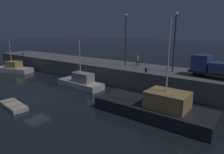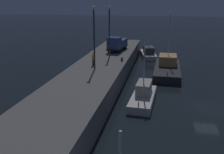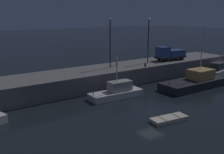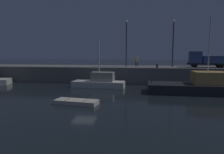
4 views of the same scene
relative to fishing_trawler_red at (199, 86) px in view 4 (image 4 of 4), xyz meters
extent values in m
plane|color=black|center=(-13.19, -4.37, -0.90)|extent=(320.00, 320.00, 0.00)
cube|color=slate|center=(-13.19, 9.42, 0.43)|extent=(59.61, 7.06, 2.65)
cube|color=#232328|center=(-0.34, 0.01, -0.32)|extent=(11.55, 4.04, 1.17)
cube|color=tan|center=(1.15, -0.02, 1.03)|extent=(3.74, 2.77, 1.53)
cylinder|color=silver|center=(0.96, -0.01, 5.06)|extent=(0.14, 0.14, 6.53)
cylinder|color=#262626|center=(-5.63, 0.08, 0.52)|extent=(0.10, 0.10, 0.50)
cube|color=silver|center=(-13.06, 2.76, -0.46)|extent=(7.67, 2.79, 0.88)
cube|color=#ADA899|center=(-12.43, 2.73, 0.65)|extent=(3.30, 1.72, 1.34)
cylinder|color=silver|center=(-12.92, 2.75, 3.61)|extent=(0.14, 0.14, 4.59)
cylinder|color=#262626|center=(-16.53, 2.94, 0.23)|extent=(0.10, 0.10, 0.50)
cube|color=beige|center=(-13.16, -7.07, -0.69)|extent=(4.30, 2.03, 0.42)
cube|color=olive|center=(-14.06, -6.96, -0.46)|extent=(0.25, 1.38, 0.04)
cube|color=olive|center=(-12.25, -7.18, -0.46)|extent=(0.25, 1.38, 0.04)
cylinder|color=#38383D|center=(-9.49, 9.30, 5.48)|extent=(0.20, 0.20, 7.46)
sphere|color=#F9EFCC|center=(-9.49, 9.30, 9.39)|extent=(0.44, 0.44, 0.44)
cylinder|color=#38383D|center=(-1.75, 8.97, 5.40)|extent=(0.20, 0.20, 7.29)
sphere|color=#F9EFCC|center=(-1.75, 8.97, 9.22)|extent=(0.44, 0.44, 0.44)
cylinder|color=black|center=(1.58, 8.04, 2.20)|extent=(0.93, 0.40, 0.90)
cylinder|color=black|center=(1.82, 9.75, 2.20)|extent=(0.93, 0.40, 0.90)
cylinder|color=black|center=(5.33, 7.51, 2.20)|extent=(0.93, 0.40, 0.90)
cylinder|color=black|center=(5.57, 9.22, 2.20)|extent=(0.93, 0.40, 0.90)
cube|color=black|center=(3.57, 8.63, 2.33)|extent=(6.15, 2.86, 0.25)
cube|color=#334C84|center=(1.81, 8.88, 3.38)|extent=(2.16, 2.30, 1.86)
cube|color=#334C84|center=(4.63, 8.48, 3.03)|extent=(3.69, 2.51, 1.15)
cylinder|color=black|center=(-7.83, 9.90, 2.17)|extent=(0.14, 0.14, 0.83)
cylinder|color=black|center=(-7.55, 10.07, 2.17)|extent=(0.14, 0.14, 0.83)
cylinder|color=yellow|center=(-7.69, 9.99, 2.93)|extent=(0.44, 0.44, 0.69)
sphere|color=tan|center=(-7.69, 9.99, 3.39)|extent=(0.20, 0.20, 0.20)
cylinder|color=black|center=(-4.45, 6.57, 2.04)|extent=(0.28, 0.28, 0.57)
camera|label=1|loc=(7.28, -16.70, 7.24)|focal=31.69mm
camera|label=2|loc=(-41.33, 0.80, 10.46)|focal=42.47mm
camera|label=3|loc=(-33.66, -25.75, 10.40)|focal=43.50mm
camera|label=4|loc=(-7.24, -24.79, 3.88)|focal=31.36mm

